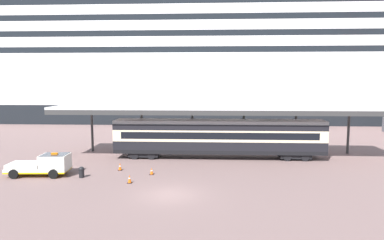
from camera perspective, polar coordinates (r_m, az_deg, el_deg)
The scene contains 9 objects.
ground_plane at distance 25.31m, azimuth -3.64°, elevation -12.34°, with size 400.00×400.00×0.00m, color #755B58.
cruise_ship at distance 79.28m, azimuth 13.80°, elevation 8.67°, with size 163.78×28.24×33.97m.
platform_canopy at distance 36.61m, azimuth 4.49°, elevation 1.92°, with size 35.52×5.82×5.56m.
train_carriage at distance 36.52m, azimuth 4.47°, elevation -2.81°, with size 22.19×2.81×4.11m.
service_truck at distance 32.52m, azimuth -23.50°, elevation -6.83°, with size 5.32×2.51×2.02m.
traffic_cone_near at distance 32.40m, azimuth -11.96°, elevation -7.64°, with size 0.36×0.36×0.71m.
traffic_cone_mid at distance 28.28m, azimuth -10.42°, elevation -9.68°, with size 0.36×0.36×0.70m.
traffic_cone_far at distance 30.53m, azimuth -6.78°, elevation -8.51°, with size 0.36×0.36×0.61m.
quay_bollard at distance 30.82m, azimuth -18.02°, elevation -8.22°, with size 0.48×0.48×0.96m.
Camera 1 is at (2.76, -23.82, 8.09)m, focal length 31.83 mm.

